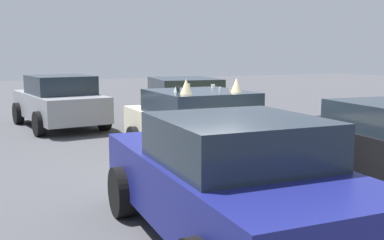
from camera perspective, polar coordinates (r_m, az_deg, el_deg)
The scene contains 5 objects.
ground_plane at distance 8.75m, azimuth 1.81°, elevation -5.73°, with size 60.00×60.00×0.00m, color #47474C.
art_car_decorated at distance 8.66m, azimuth 1.65°, elevation -1.09°, with size 4.53×2.18×1.66m.
parked_sedan_near_right at distance 5.17m, azimuth 4.61°, elevation -7.40°, with size 4.08×2.05×1.45m.
parked_sedan_far_right at distance 13.72m, azimuth -16.02°, elevation 2.22°, with size 4.15×2.40×1.48m.
parked_sedan_behind_right at distance 12.73m, azimuth -0.58°, elevation 1.98°, with size 4.73×2.46×1.42m.
Camera 1 is at (-7.65, 3.68, 2.12)m, focal length 43.34 mm.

